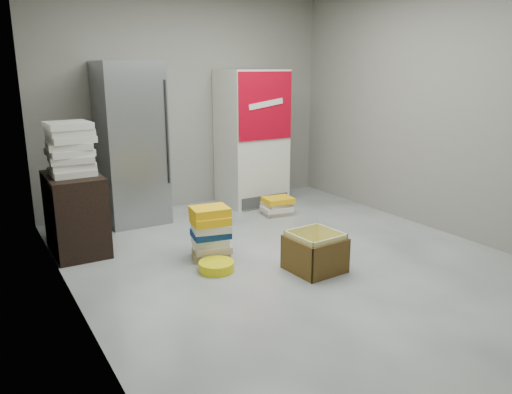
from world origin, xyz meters
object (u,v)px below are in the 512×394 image
at_px(coke_cooler, 251,138).
at_px(cardboard_box, 315,255).
at_px(steel_fridge, 131,144).
at_px(wood_shelf, 76,213).
at_px(phonebook_stack_main, 211,233).

distance_m(coke_cooler, cardboard_box, 2.58).
bearing_deg(steel_fridge, wood_shelf, -138.69).
relative_size(steel_fridge, coke_cooler, 1.06).
bearing_deg(wood_shelf, coke_cooler, 16.28).
bearing_deg(phonebook_stack_main, coke_cooler, 65.03).
bearing_deg(cardboard_box, steel_fridge, 107.93).
bearing_deg(cardboard_box, wood_shelf, 133.43).
bearing_deg(phonebook_stack_main, steel_fridge, 114.94).
relative_size(steel_fridge, wood_shelf, 2.37).
distance_m(coke_cooler, phonebook_stack_main, 2.23).
xyz_separation_m(wood_shelf, phonebook_stack_main, (1.08, -0.88, -0.14)).
height_order(coke_cooler, cardboard_box, coke_cooler).
distance_m(steel_fridge, coke_cooler, 1.65).
height_order(coke_cooler, wood_shelf, coke_cooler).
relative_size(coke_cooler, wood_shelf, 2.25).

